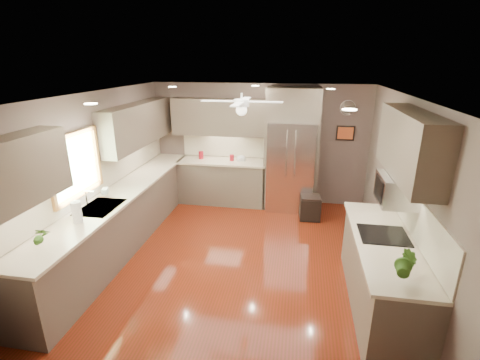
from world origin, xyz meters
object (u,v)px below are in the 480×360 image
(microwave, at_px, (397,190))
(stool, at_px, (310,207))
(canister_d, at_px, (232,158))
(paper_towel, at_px, (77,212))
(potted_plant_right, at_px, (407,264))
(canister_a, at_px, (201,155))
(soap_bottle, at_px, (106,190))
(potted_plant_left, at_px, (39,236))
(bowl, at_px, (241,160))
(refrigerator, at_px, (291,152))

(microwave, height_order, stool, microwave)
(canister_d, xyz_separation_m, paper_towel, (-1.41, -3.21, 0.08))
(potted_plant_right, bearing_deg, canister_a, 128.78)
(soap_bottle, relative_size, potted_plant_right, 0.50)
(soap_bottle, xyz_separation_m, potted_plant_left, (0.12, -1.60, 0.07))
(potted_plant_left, height_order, paper_towel, potted_plant_left)
(potted_plant_left, bearing_deg, potted_plant_right, 0.84)
(canister_a, xyz_separation_m, paper_towel, (-0.73, -3.25, 0.06))
(soap_bottle, xyz_separation_m, paper_towel, (0.13, -0.92, 0.05))
(canister_d, distance_m, microwave, 3.79)
(bowl, bearing_deg, potted_plant_left, -112.48)
(potted_plant_right, bearing_deg, stool, 103.52)
(canister_a, height_order, refrigerator, refrigerator)
(canister_d, bearing_deg, canister_a, 177.01)
(soap_bottle, bearing_deg, microwave, -6.45)
(bowl, xyz_separation_m, refrigerator, (1.03, -0.05, 0.22))
(canister_d, relative_size, microwave, 0.24)
(potted_plant_right, bearing_deg, refrigerator, 107.67)
(potted_plant_right, distance_m, stool, 3.48)
(refrigerator, bearing_deg, bowl, 177.46)
(canister_a, distance_m, canister_d, 0.68)
(soap_bottle, height_order, refrigerator, refrigerator)
(canister_d, relative_size, bowl, 0.70)
(bowl, xyz_separation_m, paper_towel, (-1.61, -3.21, 0.12))
(paper_towel, bearing_deg, refrigerator, 50.15)
(potted_plant_left, bearing_deg, bowl, 67.52)
(stool, distance_m, paper_towel, 4.13)
(bowl, height_order, stool, bowl)
(potted_plant_right, relative_size, refrigerator, 0.15)
(microwave, bearing_deg, soap_bottle, 173.55)
(potted_plant_right, relative_size, bowl, 1.92)
(bowl, distance_m, refrigerator, 1.06)
(potted_plant_left, relative_size, microwave, 0.57)
(potted_plant_right, xyz_separation_m, microwave, (0.12, 1.08, 0.36))
(soap_bottle, bearing_deg, paper_towel, -82.10)
(potted_plant_left, xyz_separation_m, bowl, (1.61, 3.89, -0.13))
(refrigerator, xyz_separation_m, stool, (0.42, -0.52, -0.95))
(bowl, bearing_deg, canister_d, 178.90)
(canister_d, distance_m, refrigerator, 1.24)
(canister_a, relative_size, paper_towel, 0.52)
(canister_a, xyz_separation_m, microwave, (3.23, -2.79, 0.46))
(canister_d, distance_m, paper_towel, 3.51)
(potted_plant_left, bearing_deg, refrigerator, 55.51)
(refrigerator, bearing_deg, microwave, -63.91)
(canister_d, bearing_deg, microwave, -47.19)
(stool, bearing_deg, canister_d, 161.08)
(canister_a, xyz_separation_m, refrigerator, (1.90, -0.08, 0.17))
(canister_d, xyz_separation_m, stool, (1.65, -0.57, -0.76))
(canister_a, height_order, potted_plant_right, potted_plant_right)
(potted_plant_right, distance_m, bowl, 4.44)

